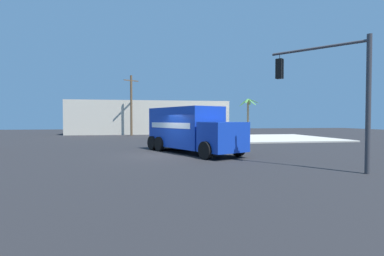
# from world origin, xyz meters

# --- Properties ---
(ground_plane) EXTENTS (100.00, 100.00, 0.00)m
(ground_plane) POSITION_xyz_m (0.00, 0.00, 0.00)
(ground_plane) COLOR black
(sidewalk_corner_far) EXTENTS (12.56, 12.56, 0.14)m
(sidewalk_corner_far) POSITION_xyz_m (13.48, 13.48, 0.07)
(sidewalk_corner_far) COLOR #B2ADA0
(sidewalk_corner_far) RESTS_ON ground
(delivery_truck) EXTENTS (5.65, 8.10, 3.00)m
(delivery_truck) POSITION_xyz_m (2.01, 1.13, 1.55)
(delivery_truck) COLOR #1438AD
(delivery_truck) RESTS_ON ground
(traffic_light_primary) EXTENTS (2.79, 3.27, 5.62)m
(traffic_light_primary) POSITION_xyz_m (6.96, -6.54, 3.71)
(traffic_light_primary) COLOR #38383D
(traffic_light_primary) RESTS_ON ground
(palm_tree_far) EXTENTS (2.78, 2.65, 4.82)m
(palm_tree_far) POSITION_xyz_m (12.74, 18.91, 3.43)
(palm_tree_far) COLOR #7A6647
(palm_tree_far) RESTS_ON sidewalk_corner_far
(utility_pole) EXTENTS (1.91, 1.30, 8.15)m
(utility_pole) POSITION_xyz_m (-2.47, 22.72, 4.21)
(utility_pole) COLOR brown
(utility_pole) RESTS_ON ground
(building_backdrop) EXTENTS (23.54, 6.00, 4.94)m
(building_backdrop) POSITION_xyz_m (0.10, 27.49, 2.47)
(building_backdrop) COLOR beige
(building_backdrop) RESTS_ON ground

